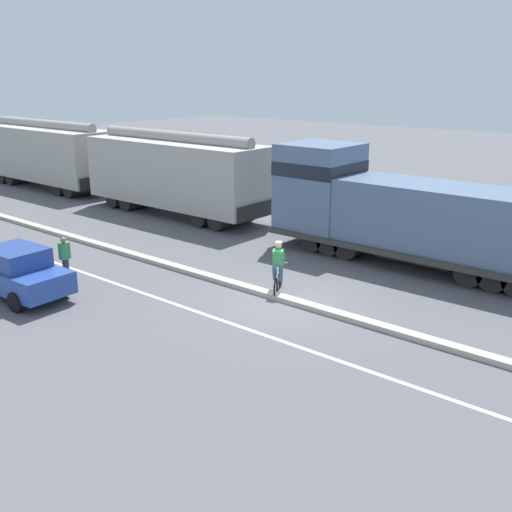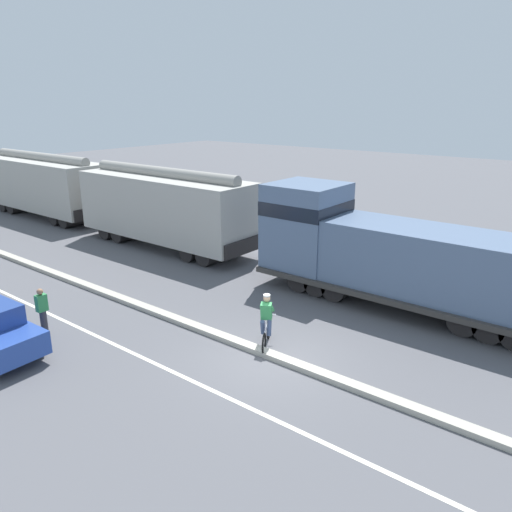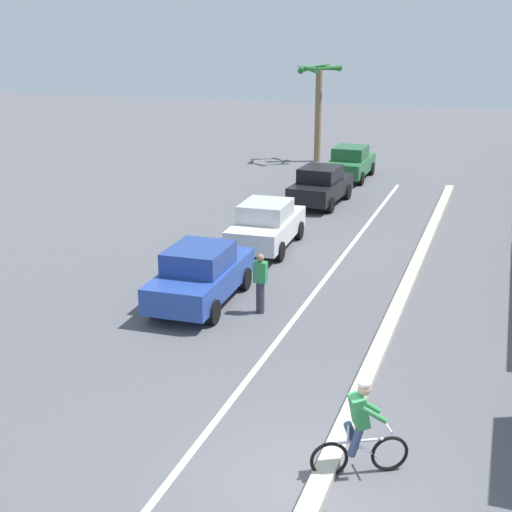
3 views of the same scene
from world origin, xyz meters
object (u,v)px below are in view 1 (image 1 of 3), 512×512
at_px(hopper_car_middle, 47,154).
at_px(pedestrian_by_cars, 65,259).
at_px(parked_car_blue, 15,271).
at_px(cyclist, 278,269).
at_px(hopper_car_lead, 176,174).
at_px(locomotive, 398,215).

relative_size(hopper_car_middle, pedestrian_by_cars, 6.54).
height_order(parked_car_blue, cyclist, cyclist).
bearing_deg(cyclist, hopper_car_lead, 62.64).
distance_m(hopper_car_lead, parked_car_blue, 12.14).
bearing_deg(locomotive, hopper_car_middle, 90.00).
relative_size(hopper_car_middle, parked_car_blue, 2.49).
xyz_separation_m(hopper_car_middle, pedestrian_by_cars, (-9.47, -16.22, -1.23)).
bearing_deg(locomotive, hopper_car_lead, 90.00).
relative_size(cyclist, pedestrian_by_cars, 1.06).
relative_size(locomotive, pedestrian_by_cars, 7.17).
bearing_deg(pedestrian_by_cars, parked_car_blue, 175.05).
distance_m(hopper_car_lead, hopper_car_middle, 11.60).
relative_size(locomotive, hopper_car_middle, 1.10).
bearing_deg(hopper_car_lead, parked_car_blue, -158.28).
distance_m(locomotive, pedestrian_by_cars, 12.14).
bearing_deg(pedestrian_by_cars, hopper_car_lead, 26.00).
bearing_deg(cyclist, hopper_car_middle, 75.99).
bearing_deg(locomotive, cyclist, 166.33).
bearing_deg(hopper_car_lead, cyclist, -117.36).
bearing_deg(hopper_car_middle, pedestrian_by_cars, -120.28).
bearing_deg(pedestrian_by_cars, cyclist, -57.87).
bearing_deg(hopper_car_middle, locomotive, -90.00).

